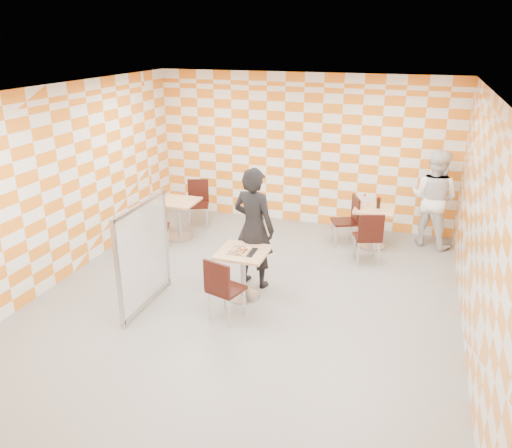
{
  "coord_description": "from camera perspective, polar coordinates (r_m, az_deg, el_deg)",
  "views": [
    {
      "loc": [
        2.14,
        -6.09,
        3.7
      ],
      "look_at": [
        0.1,
        0.2,
        1.15
      ],
      "focal_mm": 35.0,
      "sensor_mm": 36.0,
      "label": 1
    }
  ],
  "objects": [
    {
      "name": "soda_bottle",
      "position": [
        9.18,
        13.83,
        2.38
      ],
      "size": [
        0.07,
        0.07,
        0.23
      ],
      "color": "black",
      "rests_on": "second_table"
    },
    {
      "name": "chair_empty_far",
      "position": [
        10.18,
        -6.62,
        2.87
      ],
      "size": [
        0.54,
        0.55,
        0.92
      ],
      "color": "black",
      "rests_on": "ground"
    },
    {
      "name": "chair_main_front",
      "position": [
        6.7,
        -3.9,
        -7.05
      ],
      "size": [
        0.53,
        0.53,
        0.92
      ],
      "color": "black",
      "rests_on": "ground"
    },
    {
      "name": "man_dark",
      "position": [
        7.53,
        -0.26,
        -0.44
      ],
      "size": [
        0.77,
        0.6,
        1.88
      ],
      "primitive_type": "imported",
      "rotation": [
        0.0,
        0.0,
        2.9
      ],
      "color": "black",
      "rests_on": "ground"
    },
    {
      "name": "chair_second_side",
      "position": [
        9.27,
        10.62,
        0.81
      ],
      "size": [
        0.56,
        0.56,
        0.92
      ],
      "color": "black",
      "rests_on": "ground"
    },
    {
      "name": "second_table",
      "position": [
        9.29,
        13.25,
        0.41
      ],
      "size": [
        0.7,
        0.7,
        0.75
      ],
      "color": "tan",
      "rests_on": "ground"
    },
    {
      "name": "chair_empty_near",
      "position": [
        8.93,
        -11.36,
        -0.04
      ],
      "size": [
        0.55,
        0.56,
        0.92
      ],
      "color": "black",
      "rests_on": "ground"
    },
    {
      "name": "chair_second_front",
      "position": [
        8.55,
        12.78,
        -1.13
      ],
      "size": [
        0.54,
        0.54,
        0.92
      ],
      "color": "black",
      "rests_on": "ground"
    },
    {
      "name": "man_white",
      "position": [
        9.57,
        19.63,
        2.78
      ],
      "size": [
        1.07,
        0.97,
        1.79
      ],
      "primitive_type": "imported",
      "rotation": [
        0.0,
        0.0,
        2.74
      ],
      "color": "white",
      "rests_on": "ground"
    },
    {
      "name": "room_shell",
      "position": [
        7.31,
        0.09,
        3.57
      ],
      "size": [
        7.0,
        7.0,
        7.0
      ],
      "color": "gray",
      "rests_on": "ground"
    },
    {
      "name": "pizza_on_foil",
      "position": [
        7.18,
        -1.54,
        -3.03
      ],
      "size": [
        0.4,
        0.4,
        0.04
      ],
      "color": "silver",
      "rests_on": "main_table"
    },
    {
      "name": "partition",
      "position": [
        7.16,
        -12.7,
        -3.46
      ],
      "size": [
        0.08,
        1.38,
        1.55
      ],
      "color": "white",
      "rests_on": "ground"
    },
    {
      "name": "empty_table",
      "position": [
        9.54,
        -8.81,
        1.27
      ],
      "size": [
        0.7,
        0.7,
        0.75
      ],
      "color": "tan",
      "rests_on": "ground"
    },
    {
      "name": "main_table",
      "position": [
        7.3,
        -1.48,
        -4.83
      ],
      "size": [
        0.7,
        0.7,
        0.75
      ],
      "color": "tan",
      "rests_on": "ground"
    },
    {
      "name": "sport_bottle",
      "position": [
        9.32,
        12.28,
        2.71
      ],
      "size": [
        0.06,
        0.06,
        0.2
      ],
      "color": "white",
      "rests_on": "second_table"
    }
  ]
}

